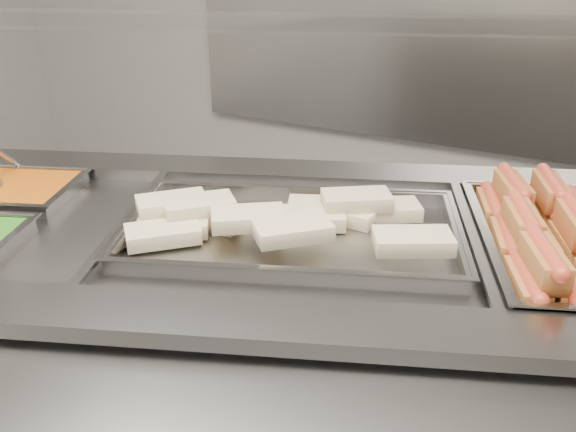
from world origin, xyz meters
The scene contains 9 objects.
back_panel centered at (0.00, 2.45, 1.20)m, with size 3.00×0.04×1.20m, color gray.
steam_counter centered at (0.03, 0.41, 0.50)m, with size 2.29×1.63×1.00m.
tray_rail centered at (0.24, -0.13, 0.95)m, with size 1.97×1.09×0.06m.
sneeze_guard centered at (-0.05, 0.63, 1.41)m, with size 1.83×0.98×0.49m.
pan_hotdogs centered at (0.68, 0.66, 0.96)m, with size 0.58×0.71×0.11m.
pan_wraps centered at (0.10, 0.43, 0.97)m, with size 0.87×0.69×0.08m.
pan_beans centered at (-0.69, 0.29, 0.96)m, with size 0.41×0.37×0.11m.
hotdogs_in_buns centered at (0.68, 0.64, 1.01)m, with size 0.52×0.62×0.13m.
tortilla_wraps centered at (0.03, 0.44, 1.01)m, with size 0.77×0.56×0.08m.
Camera 1 is at (0.72, -0.78, 1.64)m, focal length 40.00 mm.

